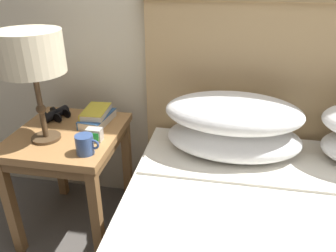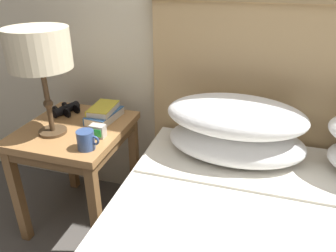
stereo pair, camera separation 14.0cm
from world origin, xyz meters
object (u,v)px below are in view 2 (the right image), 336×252
at_px(nightstand, 76,142).
at_px(alarm_clock, 98,131).
at_px(book_stacked_on_top, 103,109).
at_px(coffee_mug, 86,140).
at_px(binoculars_pair, 66,109).
at_px(table_lamp, 39,51).
at_px(book_on_nightstand, 104,116).

xyz_separation_m(nightstand, alarm_clock, (0.17, -0.06, 0.11)).
height_order(book_stacked_on_top, coffee_mug, coffee_mug).
height_order(nightstand, book_stacked_on_top, book_stacked_on_top).
bearing_deg(binoculars_pair, book_stacked_on_top, -2.15).
distance_m(nightstand, binoculars_pair, 0.21).
relative_size(table_lamp, coffee_mug, 4.74).
bearing_deg(book_on_nightstand, table_lamp, -129.04).
xyz_separation_m(table_lamp, book_stacked_on_top, (0.16, 0.21, -0.33)).
distance_m(table_lamp, binoculars_pair, 0.43).
height_order(binoculars_pair, coffee_mug, coffee_mug).
xyz_separation_m(book_on_nightstand, coffee_mug, (0.06, -0.29, 0.02)).
height_order(table_lamp, alarm_clock, table_lamp).
distance_m(nightstand, book_stacked_on_top, 0.22).
distance_m(table_lamp, alarm_clock, 0.43).
height_order(nightstand, coffee_mug, coffee_mug).
xyz_separation_m(nightstand, book_on_nightstand, (0.11, 0.12, 0.11)).
bearing_deg(book_stacked_on_top, book_on_nightstand, -39.49).
xyz_separation_m(book_stacked_on_top, alarm_clock, (0.07, -0.19, -0.03)).
xyz_separation_m(nightstand, book_stacked_on_top, (0.10, 0.13, 0.14)).
distance_m(binoculars_pair, coffee_mug, 0.43).
relative_size(nightstand, book_on_nightstand, 2.56).
bearing_deg(nightstand, book_on_nightstand, 48.67).
bearing_deg(nightstand, table_lamp, -125.46).
xyz_separation_m(book_on_nightstand, binoculars_pair, (-0.23, 0.01, 0.00)).
bearing_deg(book_on_nightstand, alarm_clock, -72.04).
bearing_deg(book_on_nightstand, binoculars_pair, 176.56).
bearing_deg(book_stacked_on_top, alarm_clock, -70.67).
xyz_separation_m(table_lamp, coffee_mug, (0.23, -0.09, -0.35)).
bearing_deg(coffee_mug, table_lamp, 159.34).
bearing_deg(nightstand, book_stacked_on_top, 51.76).
relative_size(book_stacked_on_top, alarm_clock, 2.72).
bearing_deg(binoculars_pair, nightstand, -47.10).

